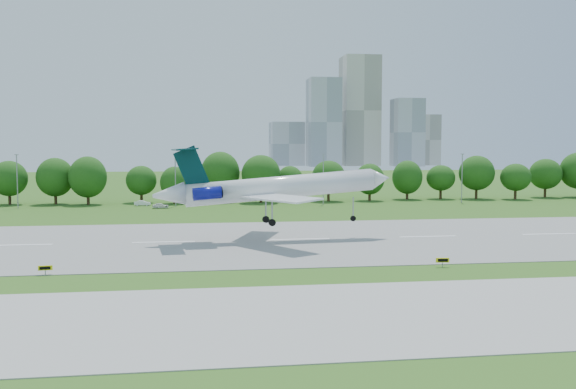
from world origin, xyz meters
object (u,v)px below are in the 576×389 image
(airliner, at_px, (269,187))
(service_vehicle_b, at_px, (160,206))
(service_vehicle_a, at_px, (142,203))
(taxi_sign_left, at_px, (45,268))

(airliner, bearing_deg, service_vehicle_b, 103.02)
(airliner, distance_m, service_vehicle_a, 65.01)
(taxi_sign_left, bearing_deg, service_vehicle_b, 75.98)
(service_vehicle_b, bearing_deg, service_vehicle_a, 24.58)
(service_vehicle_a, relative_size, service_vehicle_b, 1.04)
(taxi_sign_left, xyz_separation_m, service_vehicle_b, (8.24, 75.07, -0.15))
(taxi_sign_left, distance_m, service_vehicle_b, 75.52)
(airliner, height_order, taxi_sign_left, airliner)
(airliner, xyz_separation_m, service_vehicle_a, (-23.29, 60.26, -7.28))
(airliner, relative_size, taxi_sign_left, 24.15)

